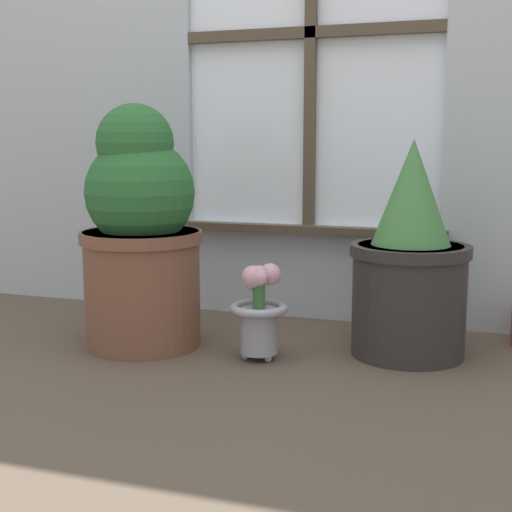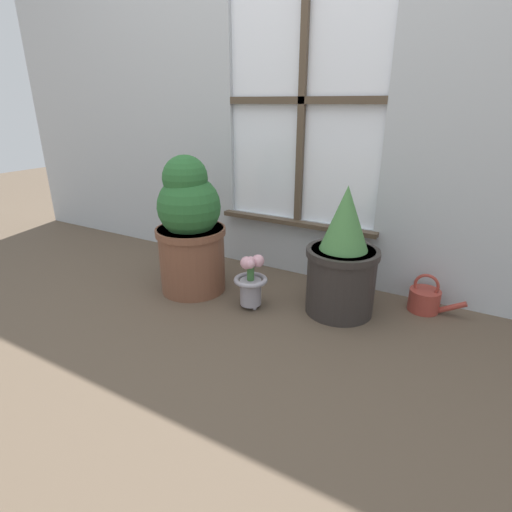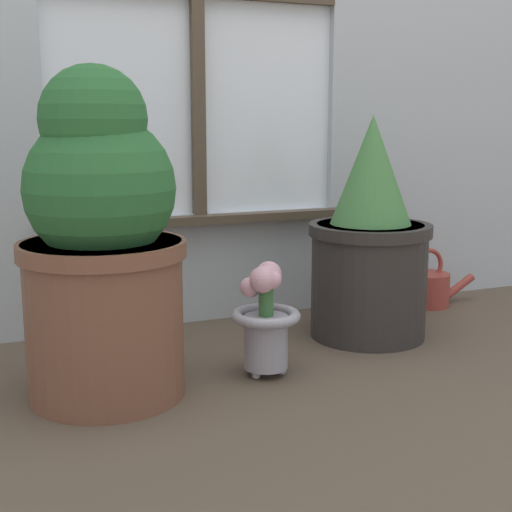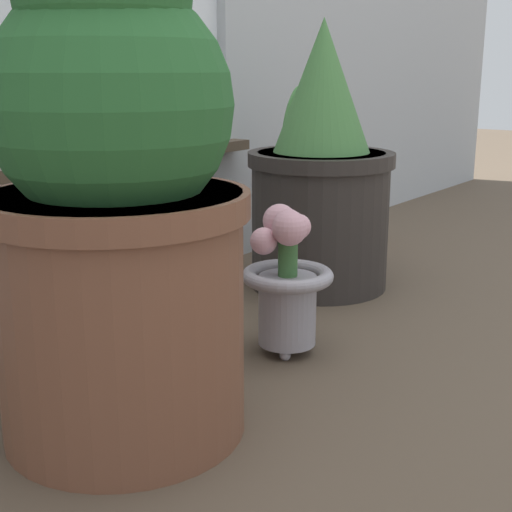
{
  "view_description": "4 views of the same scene",
  "coord_description": "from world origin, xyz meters",
  "px_view_note": "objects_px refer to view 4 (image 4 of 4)",
  "views": [
    {
      "loc": [
        0.59,
        -1.67,
        0.59
      ],
      "look_at": [
        -0.04,
        0.17,
        0.28
      ],
      "focal_mm": 50.0,
      "sensor_mm": 36.0,
      "label": 1
    },
    {
      "loc": [
        0.87,
        -1.36,
        0.92
      ],
      "look_at": [
        0.0,
        0.15,
        0.26
      ],
      "focal_mm": 28.0,
      "sensor_mm": 36.0,
      "label": 2
    },
    {
      "loc": [
        -0.64,
        -1.33,
        0.59
      ],
      "look_at": [
        0.01,
        0.22,
        0.26
      ],
      "focal_mm": 50.0,
      "sensor_mm": 36.0,
      "label": 3
    },
    {
      "loc": [
        -0.99,
        -0.56,
        0.49
      ],
      "look_at": [
        -0.04,
        0.16,
        0.18
      ],
      "focal_mm": 50.0,
      "sensor_mm": 36.0,
      "label": 4
    }
  ],
  "objects_px": {
    "potted_plant_left": "(116,195)",
    "flower_vase": "(286,279)",
    "potted_plant_right": "(321,178)",
    "watering_can": "(323,224)"
  },
  "relations": [
    {
      "from": "potted_plant_left",
      "to": "flower_vase",
      "type": "height_order",
      "value": "potted_plant_left"
    },
    {
      "from": "potted_plant_right",
      "to": "flower_vase",
      "type": "height_order",
      "value": "potted_plant_right"
    },
    {
      "from": "potted_plant_right",
      "to": "watering_can",
      "type": "bearing_deg",
      "value": 30.5
    },
    {
      "from": "potted_plant_left",
      "to": "potted_plant_right",
      "type": "distance_m",
      "value": 0.76
    },
    {
      "from": "flower_vase",
      "to": "watering_can",
      "type": "height_order",
      "value": "flower_vase"
    },
    {
      "from": "potted_plant_right",
      "to": "flower_vase",
      "type": "xyz_separation_m",
      "value": [
        -0.38,
        -0.17,
        -0.12
      ]
    },
    {
      "from": "potted_plant_left",
      "to": "potted_plant_right",
      "type": "bearing_deg",
      "value": 11.56
    },
    {
      "from": "potted_plant_left",
      "to": "potted_plant_right",
      "type": "xyz_separation_m",
      "value": [
        0.74,
        0.15,
        -0.08
      ]
    },
    {
      "from": "flower_vase",
      "to": "potted_plant_right",
      "type": "bearing_deg",
      "value": 24.27
    },
    {
      "from": "potted_plant_left",
      "to": "flower_vase",
      "type": "xyz_separation_m",
      "value": [
        0.36,
        -0.02,
        -0.2
      ]
    }
  ]
}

